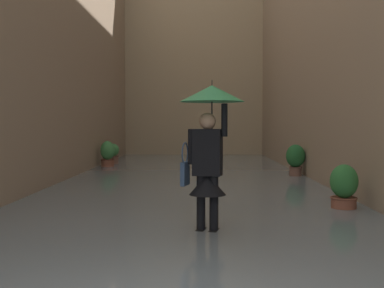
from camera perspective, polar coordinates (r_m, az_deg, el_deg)
name	(u,v)px	position (r m, az deg, el deg)	size (l,w,h in m)	color
ground_plane	(189,184)	(11.77, -0.33, -4.96)	(60.00, 60.00, 0.00)	gray
flood_water	(189,182)	(11.77, -0.33, -4.73)	(7.15, 25.28, 0.09)	slate
building_facade_far	(194,27)	(22.68, 0.24, 14.24)	(9.95, 1.80, 12.26)	tan
person_wading	(209,134)	(6.20, 2.14, 1.28)	(0.87, 0.87, 2.12)	black
potted_plant_far_right	(113,154)	(16.75, -9.80, -1.28)	(0.46, 0.46, 0.82)	brown
potted_plant_far_left	(344,188)	(8.31, 18.28, -5.22)	(0.47, 0.47, 0.84)	brown
potted_plant_mid_right	(108,155)	(15.70, -10.40, -1.32)	(0.48, 0.48, 0.95)	brown
potted_plant_mid_left	(295,159)	(13.05, 12.69, -1.85)	(0.52, 0.52, 0.96)	brown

